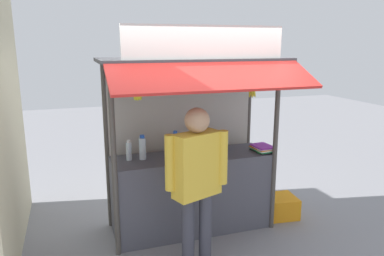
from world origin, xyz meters
name	(u,v)px	position (x,y,z in m)	size (l,w,h in m)	color
ground_plane	(192,228)	(0.00, 0.00, 0.00)	(20.00, 20.00, 0.00)	gray
stall_counter	(192,193)	(0.00, 0.00, 0.49)	(1.97, 0.61, 0.98)	#4C4C56
stall_structure	(190,112)	(0.00, 0.08, 1.51)	(2.17, 1.46, 2.52)	#4C4742
water_bottle_far_left	(218,143)	(0.36, 0.04, 1.10)	(0.07, 0.07, 0.26)	silver
water_bottle_back_left	(175,142)	(-0.16, 0.19, 1.11)	(0.08, 0.08, 0.28)	silver
water_bottle_mid_left	(143,148)	(-0.60, 0.05, 1.12)	(0.08, 0.08, 0.30)	silver
water_bottle_rear_center	(129,151)	(-0.76, 0.07, 1.09)	(0.07, 0.07, 0.24)	silver
magazine_stack_far_right	(263,148)	(0.92, -0.12, 1.02)	(0.26, 0.32, 0.08)	black
magazine_stack_front_right	(201,154)	(0.11, -0.03, 1.00)	(0.24, 0.32, 0.05)	purple
banana_bunch_inner_left	(183,88)	(-0.24, -0.41, 1.87)	(0.09, 0.10, 0.24)	#332D23
banana_bunch_inner_right	(252,90)	(0.58, -0.41, 1.82)	(0.09, 0.09, 0.31)	#332D23
banana_bunch_leftmost	(207,87)	(0.04, -0.41, 1.87)	(0.10, 0.10, 0.25)	#332D23
banana_bunch_rightmost	(138,93)	(-0.72, -0.41, 1.84)	(0.11, 0.11, 0.28)	#332D23
vendor_person	(197,175)	(-0.23, -0.84, 1.04)	(0.66, 0.36, 1.73)	#383842
plastic_crate	(281,206)	(1.27, -0.07, 0.14)	(0.40, 0.40, 0.28)	orange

